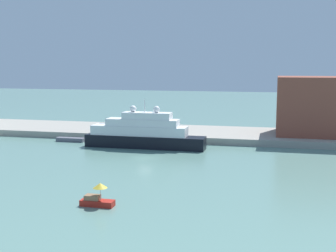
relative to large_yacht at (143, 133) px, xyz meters
The scene contains 9 objects.
ground 10.68m from the large_yacht, 71.50° to the right, with size 400.00×400.00×0.00m, color slate.
quay_dock 16.26m from the large_yacht, 78.33° to the left, with size 110.00×19.05×1.45m, color gray.
large_yacht is the anchor object (origin of this frame).
small_motorboat 37.76m from the large_yacht, 81.74° to the right, with size 4.09×1.72×2.86m.
work_barge 18.04m from the large_yacht, behind, with size 6.37×1.66×0.86m, color #595966.
harbor_building 38.93m from the large_yacht, 25.48° to the left, with size 17.04×13.14×12.74m, color brown.
parked_car 18.77m from the large_yacht, 136.48° to the left, with size 4.16×1.68×1.42m.
person_figure 12.15m from the large_yacht, 138.35° to the left, with size 0.36×0.36×1.78m.
mooring_bollard 9.92m from the large_yacht, 48.77° to the left, with size 0.42×0.42×0.67m, color black.
Camera 1 is at (22.42, -75.56, 16.92)m, focal length 47.35 mm.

